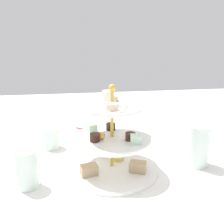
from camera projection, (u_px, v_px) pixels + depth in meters
name	position (u px, v px, depth m)	size (l,w,h in m)	color
ground_plane	(112.00, 169.00, 0.75)	(2.40, 2.40, 0.00)	white
tiered_serving_stand	(112.00, 145.00, 0.72)	(0.29, 0.29, 0.27)	white
water_glass_tall_right	(198.00, 146.00, 0.75)	(0.07, 0.07, 0.13)	silver
water_glass_short_left	(51.00, 138.00, 0.88)	(0.06, 0.06, 0.08)	silver
teacup_with_saucer	(83.00, 132.00, 0.99)	(0.09, 0.09, 0.05)	white
butter_knife_right	(139.00, 133.00, 1.03)	(0.17, 0.01, 0.00)	silver
water_glass_mid_back	(27.00, 169.00, 0.64)	(0.06, 0.06, 0.11)	silver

